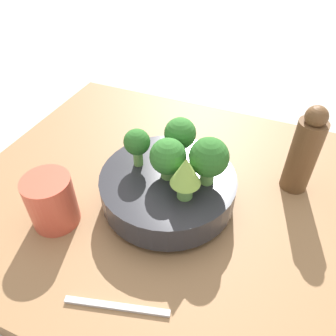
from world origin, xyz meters
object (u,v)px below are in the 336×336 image
object	(u,v)px
pepper_mill	(304,152)
bowl	(168,187)
cup	(52,201)
fork	(117,306)

from	to	relation	value
pepper_mill	bowl	bearing A→B (deg)	-147.78
cup	pepper_mill	size ratio (longest dim) A/B	0.54
cup	pepper_mill	world-z (taller)	pepper_mill
bowl	fork	world-z (taller)	bowl
cup	fork	size ratio (longest dim) A/B	0.64
cup	pepper_mill	bearing A→B (deg)	33.53
pepper_mill	fork	size ratio (longest dim) A/B	1.19
fork	cup	bearing A→B (deg)	150.41
pepper_mill	fork	xyz separation A→B (m)	(-0.21, -0.37, -0.09)
pepper_mill	fork	distance (m)	0.44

